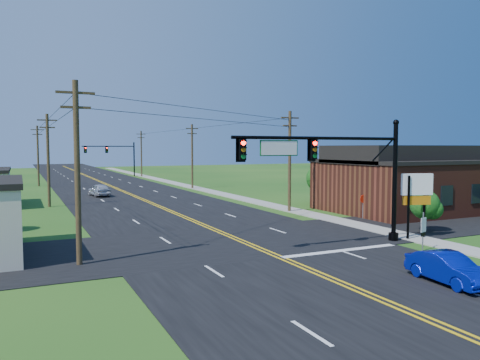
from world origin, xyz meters
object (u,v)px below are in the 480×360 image
signal_mast_main (336,165)px  blue_car (448,269)px  signal_mast_far (112,154)px  stop_sign (363,201)px  route_sign (423,228)px

signal_mast_main → blue_car: 8.98m
signal_mast_far → stop_sign: size_ratio=5.50×
signal_mast_main → signal_mast_far: size_ratio=1.03×
signal_mast_main → blue_car: bearing=-90.5°
signal_mast_main → blue_car: (-0.07, -7.98, -4.10)m
blue_car → stop_sign: stop_sign is taller
route_sign → stop_sign: size_ratio=1.09×
signal_mast_main → blue_car: signal_mast_main is taller
blue_car → route_sign: route_sign is taller
signal_mast_far → route_sign: signal_mast_far is taller
signal_mast_main → signal_mast_far: (0.10, 72.00, -0.20)m
blue_car → stop_sign: 18.09m
route_sign → blue_car: bearing=-143.2°
route_sign → stop_sign: (4.73, 10.68, 0.17)m
stop_sign → route_sign: bearing=-117.2°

